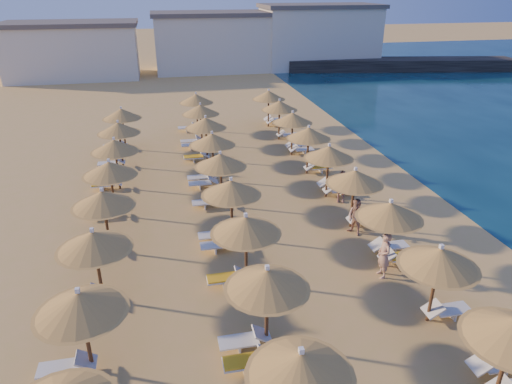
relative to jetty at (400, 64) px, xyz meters
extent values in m
plane|color=tan|center=(-27.14, -41.01, -0.75)|extent=(220.00, 220.00, 0.00)
cube|color=black|center=(0.00, 0.00, 0.00)|extent=(30.24, 9.19, 1.50)
cube|color=beige|center=(-41.42, 3.45, 2.25)|extent=(15.00, 8.00, 6.00)
cube|color=#59514C|center=(-41.42, 3.45, 5.50)|extent=(15.60, 8.48, 0.50)
cube|color=beige|center=(-24.22, 5.20, 2.65)|extent=(15.00, 8.00, 6.80)
cube|color=#59514C|center=(-24.22, 5.20, 6.30)|extent=(15.60, 8.48, 0.50)
cube|color=beige|center=(-9.89, 4.93, 3.05)|extent=(15.00, 8.00, 7.60)
cube|color=#59514C|center=(-9.89, 4.93, 7.10)|extent=(15.60, 8.48, 0.50)
cylinder|color=brown|center=(-23.24, -49.28, 0.49)|extent=(0.12, 0.12, 2.47)
cone|color=olive|center=(-23.24, -49.28, 1.53)|extent=(2.65, 2.65, 0.12)
cylinder|color=brown|center=(-23.24, -45.86, 0.49)|extent=(0.12, 0.12, 2.47)
cone|color=olive|center=(-23.24, -45.86, 1.81)|extent=(2.46, 2.46, 0.67)
cone|color=olive|center=(-23.24, -45.86, 1.53)|extent=(2.65, 2.65, 0.12)
cube|color=white|center=(-23.24, -45.86, 2.21)|extent=(0.12, 0.12, 0.14)
cylinder|color=brown|center=(-23.24, -42.44, 0.49)|extent=(0.12, 0.12, 2.47)
cone|color=olive|center=(-23.24, -42.44, 1.81)|extent=(2.46, 2.46, 0.67)
cone|color=olive|center=(-23.24, -42.44, 1.53)|extent=(2.65, 2.65, 0.12)
cube|color=white|center=(-23.24, -42.44, 2.21)|extent=(0.12, 0.12, 0.14)
cylinder|color=brown|center=(-23.24, -39.02, 0.49)|extent=(0.12, 0.12, 2.47)
cone|color=olive|center=(-23.24, -39.02, 1.81)|extent=(2.46, 2.46, 0.67)
cone|color=olive|center=(-23.24, -39.02, 1.53)|extent=(2.65, 2.65, 0.12)
cube|color=white|center=(-23.24, -39.02, 2.21)|extent=(0.12, 0.12, 0.14)
cylinder|color=brown|center=(-23.24, -35.60, 0.49)|extent=(0.12, 0.12, 2.47)
cone|color=olive|center=(-23.24, -35.60, 1.81)|extent=(2.46, 2.46, 0.67)
cone|color=olive|center=(-23.24, -35.60, 1.53)|extent=(2.65, 2.65, 0.12)
cube|color=white|center=(-23.24, -35.60, 2.21)|extent=(0.12, 0.12, 0.14)
cylinder|color=brown|center=(-23.24, -32.18, 0.49)|extent=(0.12, 0.12, 2.47)
cone|color=olive|center=(-23.24, -32.18, 1.81)|extent=(2.46, 2.46, 0.67)
cone|color=olive|center=(-23.24, -32.18, 1.53)|extent=(2.65, 2.65, 0.12)
cube|color=white|center=(-23.24, -32.18, 2.21)|extent=(0.12, 0.12, 0.14)
cylinder|color=brown|center=(-23.24, -28.76, 0.49)|extent=(0.12, 0.12, 2.47)
cone|color=olive|center=(-23.24, -28.76, 1.81)|extent=(2.46, 2.46, 0.67)
cone|color=olive|center=(-23.24, -28.76, 1.53)|extent=(2.65, 2.65, 0.12)
cube|color=white|center=(-23.24, -28.76, 2.21)|extent=(0.12, 0.12, 0.14)
cylinder|color=brown|center=(-23.24, -25.34, 0.49)|extent=(0.12, 0.12, 2.47)
cone|color=olive|center=(-23.24, -25.34, 1.81)|extent=(2.46, 2.46, 0.67)
cone|color=olive|center=(-23.24, -25.34, 1.53)|extent=(2.65, 2.65, 0.12)
cube|color=white|center=(-23.24, -25.34, 2.21)|extent=(0.12, 0.12, 0.14)
cylinder|color=brown|center=(-23.24, -21.92, 0.49)|extent=(0.12, 0.12, 2.47)
cone|color=olive|center=(-23.24, -21.92, 1.81)|extent=(2.46, 2.46, 0.67)
cone|color=olive|center=(-23.24, -21.92, 1.53)|extent=(2.65, 2.65, 0.12)
cube|color=white|center=(-23.24, -21.92, 2.21)|extent=(0.12, 0.12, 0.14)
cone|color=olive|center=(-28.96, -49.28, 1.81)|extent=(2.46, 2.46, 0.67)
cone|color=olive|center=(-28.96, -49.28, 1.53)|extent=(2.65, 2.65, 0.12)
cube|color=white|center=(-28.96, -49.28, 2.21)|extent=(0.12, 0.12, 0.14)
cylinder|color=brown|center=(-28.96, -45.86, 0.49)|extent=(0.12, 0.12, 2.47)
cone|color=olive|center=(-28.96, -45.86, 1.81)|extent=(2.46, 2.46, 0.67)
cone|color=olive|center=(-28.96, -45.86, 1.53)|extent=(2.65, 2.65, 0.12)
cube|color=white|center=(-28.96, -45.86, 2.21)|extent=(0.12, 0.12, 0.14)
cylinder|color=brown|center=(-28.96, -42.44, 0.49)|extent=(0.12, 0.12, 2.47)
cone|color=olive|center=(-28.96, -42.44, 1.81)|extent=(2.46, 2.46, 0.67)
cone|color=olive|center=(-28.96, -42.44, 1.53)|extent=(2.65, 2.65, 0.12)
cube|color=white|center=(-28.96, -42.44, 2.21)|extent=(0.12, 0.12, 0.14)
cylinder|color=brown|center=(-28.96, -39.02, 0.49)|extent=(0.12, 0.12, 2.47)
cone|color=olive|center=(-28.96, -39.02, 1.81)|extent=(2.46, 2.46, 0.67)
cone|color=olive|center=(-28.96, -39.02, 1.53)|extent=(2.65, 2.65, 0.12)
cube|color=white|center=(-28.96, -39.02, 2.21)|extent=(0.12, 0.12, 0.14)
cylinder|color=brown|center=(-28.96, -35.60, 0.49)|extent=(0.12, 0.12, 2.47)
cone|color=olive|center=(-28.96, -35.60, 1.81)|extent=(2.46, 2.46, 0.67)
cone|color=olive|center=(-28.96, -35.60, 1.53)|extent=(2.65, 2.65, 0.12)
cube|color=white|center=(-28.96, -35.60, 2.21)|extent=(0.12, 0.12, 0.14)
cylinder|color=brown|center=(-28.96, -32.18, 0.49)|extent=(0.12, 0.12, 2.47)
cone|color=olive|center=(-28.96, -32.18, 1.81)|extent=(2.46, 2.46, 0.67)
cone|color=olive|center=(-28.96, -32.18, 1.53)|extent=(2.65, 2.65, 0.12)
cube|color=white|center=(-28.96, -32.18, 2.21)|extent=(0.12, 0.12, 0.14)
cylinder|color=brown|center=(-28.96, -28.76, 0.49)|extent=(0.12, 0.12, 2.47)
cone|color=olive|center=(-28.96, -28.76, 1.81)|extent=(2.46, 2.46, 0.67)
cone|color=olive|center=(-28.96, -28.76, 1.53)|extent=(2.65, 2.65, 0.12)
cube|color=white|center=(-28.96, -28.76, 2.21)|extent=(0.12, 0.12, 0.14)
cylinder|color=brown|center=(-28.96, -25.34, 0.49)|extent=(0.12, 0.12, 2.47)
cone|color=olive|center=(-28.96, -25.34, 1.81)|extent=(2.46, 2.46, 0.67)
cone|color=olive|center=(-28.96, -25.34, 1.53)|extent=(2.65, 2.65, 0.12)
cube|color=white|center=(-28.96, -25.34, 2.21)|extent=(0.12, 0.12, 0.14)
cylinder|color=brown|center=(-28.96, -21.92, 0.49)|extent=(0.12, 0.12, 2.47)
cone|color=olive|center=(-28.96, -21.92, 1.81)|extent=(2.46, 2.46, 0.67)
cone|color=olive|center=(-28.96, -21.92, 1.53)|extent=(2.65, 2.65, 0.12)
cube|color=white|center=(-28.96, -21.92, 2.21)|extent=(0.12, 0.12, 0.14)
cylinder|color=brown|center=(-34.29, -45.86, 0.49)|extent=(0.12, 0.12, 2.47)
cone|color=olive|center=(-34.29, -45.86, 1.81)|extent=(2.46, 2.46, 0.67)
cone|color=olive|center=(-34.29, -45.86, 1.53)|extent=(2.65, 2.65, 0.12)
cube|color=white|center=(-34.29, -45.86, 2.21)|extent=(0.12, 0.12, 0.14)
cylinder|color=brown|center=(-34.29, -42.44, 0.49)|extent=(0.12, 0.12, 2.47)
cone|color=olive|center=(-34.29, -42.44, 1.81)|extent=(2.46, 2.46, 0.67)
cone|color=olive|center=(-34.29, -42.44, 1.53)|extent=(2.65, 2.65, 0.12)
cube|color=white|center=(-34.29, -42.44, 2.21)|extent=(0.12, 0.12, 0.14)
cylinder|color=brown|center=(-34.29, -39.02, 0.49)|extent=(0.12, 0.12, 2.47)
cone|color=olive|center=(-34.29, -39.02, 1.81)|extent=(2.46, 2.46, 0.67)
cone|color=olive|center=(-34.29, -39.02, 1.53)|extent=(2.65, 2.65, 0.12)
cube|color=white|center=(-34.29, -39.02, 2.21)|extent=(0.12, 0.12, 0.14)
cylinder|color=brown|center=(-34.29, -35.60, 0.49)|extent=(0.12, 0.12, 2.47)
cone|color=olive|center=(-34.29, -35.60, 1.81)|extent=(2.46, 2.46, 0.67)
cone|color=olive|center=(-34.29, -35.60, 1.53)|extent=(2.65, 2.65, 0.12)
cube|color=white|center=(-34.29, -35.60, 2.21)|extent=(0.12, 0.12, 0.14)
cylinder|color=brown|center=(-34.29, -32.18, 0.49)|extent=(0.12, 0.12, 2.47)
cone|color=olive|center=(-34.29, -32.18, 1.81)|extent=(2.46, 2.46, 0.67)
cone|color=olive|center=(-34.29, -32.18, 1.53)|extent=(2.65, 2.65, 0.12)
cube|color=white|center=(-34.29, -32.18, 2.21)|extent=(0.12, 0.12, 0.14)
cylinder|color=brown|center=(-34.29, -28.76, 0.49)|extent=(0.12, 0.12, 2.47)
cone|color=olive|center=(-34.29, -28.76, 1.81)|extent=(2.46, 2.46, 0.67)
cone|color=olive|center=(-34.29, -28.76, 1.53)|extent=(2.65, 2.65, 0.12)
cube|color=white|center=(-34.29, -28.76, 2.21)|extent=(0.12, 0.12, 0.14)
cylinder|color=brown|center=(-34.29, -25.34, 0.49)|extent=(0.12, 0.12, 2.47)
cone|color=olive|center=(-34.29, -25.34, 1.81)|extent=(2.46, 2.46, 0.67)
cone|color=olive|center=(-34.29, -25.34, 1.53)|extent=(2.65, 2.65, 0.12)
cube|color=white|center=(-34.29, -25.34, 2.21)|extent=(0.12, 0.12, 0.14)
cube|color=white|center=(-22.34, -48.38, -0.43)|extent=(1.27, 0.63, 0.06)
cube|color=white|center=(-22.34, -48.38, -0.59)|extent=(0.06, 0.56, 0.32)
cube|color=white|center=(-23.09, -48.38, -0.29)|extent=(0.58, 0.63, 0.40)
cube|color=white|center=(-22.34, -45.86, -0.43)|extent=(1.27, 0.63, 0.06)
cube|color=white|center=(-22.34, -45.86, -0.59)|extent=(0.06, 0.56, 0.32)
cube|color=white|center=(-23.09, -45.86, -0.29)|extent=(0.58, 0.63, 0.40)
cube|color=white|center=(-29.86, -45.86, -0.43)|extent=(1.27, 0.63, 0.06)
cube|color=white|center=(-29.86, -45.86, -0.59)|extent=(0.06, 0.56, 0.32)
cube|color=white|center=(-29.10, -45.86, -0.29)|extent=(0.58, 0.63, 0.40)
cube|color=white|center=(-29.86, -46.76, -0.43)|extent=(1.27, 0.63, 0.06)
cube|color=white|center=(-29.86, -46.76, -0.59)|extent=(0.06, 0.56, 0.32)
cube|color=white|center=(-29.10, -46.76, -0.29)|extent=(0.58, 0.63, 0.40)
cube|color=yellow|center=(-29.86, -46.76, -0.38)|extent=(1.22, 0.58, 0.05)
cube|color=white|center=(-22.34, -42.44, -0.43)|extent=(1.27, 0.63, 0.06)
cube|color=white|center=(-22.34, -42.44, -0.59)|extent=(0.06, 0.56, 0.32)
cube|color=white|center=(-23.09, -42.44, -0.29)|extent=(0.58, 0.63, 0.40)
cube|color=yellow|center=(-22.34, -42.44, -0.38)|extent=(1.22, 0.58, 0.05)
cube|color=white|center=(-22.34, -41.54, -0.43)|extent=(1.27, 0.63, 0.06)
cube|color=white|center=(-22.34, -41.54, -0.59)|extent=(0.06, 0.56, 0.32)
cube|color=white|center=(-23.09, -41.54, -0.29)|extent=(0.58, 0.63, 0.40)
cube|color=white|center=(-29.86, -42.44, -0.43)|extent=(1.27, 0.63, 0.06)
cube|color=white|center=(-29.86, -42.44, -0.59)|extent=(0.06, 0.56, 0.32)
cube|color=white|center=(-29.10, -42.44, -0.29)|extent=(0.58, 0.63, 0.40)
cube|color=yellow|center=(-29.86, -42.44, -0.38)|extent=(1.22, 0.58, 0.05)
cube|color=white|center=(-22.34, -39.02, -0.43)|extent=(1.27, 0.63, 0.06)
cube|color=white|center=(-22.34, -39.02, -0.59)|extent=(0.06, 0.56, 0.32)
cube|color=white|center=(-23.09, -39.02, -0.29)|extent=(0.58, 0.63, 0.40)
cube|color=white|center=(-29.86, -39.02, -0.43)|extent=(1.27, 0.63, 0.06)
cube|color=white|center=(-29.86, -39.02, -0.59)|extent=(0.06, 0.56, 0.32)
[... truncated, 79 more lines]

